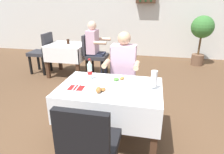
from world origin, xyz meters
The scene contains 17 objects.
ground_plane centered at (0.00, 0.00, 0.00)m, with size 11.00×11.00×0.00m, color brown.
back_wall centered at (0.00, 4.38, 1.40)m, with size 11.00×0.12×2.80m, color silver.
main_dining_table centered at (-0.01, 0.10, 0.57)m, with size 1.19×0.82×0.74m.
chair_far_diner_seat centered at (-0.01, 0.90, 0.55)m, with size 0.44×0.50×0.97m.
chair_near_camera_side centered at (-0.01, -0.70, 0.55)m, with size 0.44×0.50×0.97m.
seated_diner_far centered at (0.03, 0.79, 0.71)m, with size 0.50×0.46×1.26m.
plate_near_camera centered at (-0.05, -0.08, 0.75)m, with size 0.26×0.26×0.07m.
plate_far_diner centered at (0.05, 0.30, 0.75)m, with size 0.23×0.23×0.05m.
beer_glass_left centered at (0.48, 0.13, 0.85)m, with size 0.07×0.07×0.22m.
cola_bottle_primary centered at (-0.31, 0.28, 0.85)m, with size 0.06×0.06×0.27m.
napkin_cutlery_set centered at (-0.38, -0.02, 0.74)m, with size 0.18×0.19×0.01m.
background_dining_table centered at (-1.49, 2.20, 0.54)m, with size 0.84×0.74×0.74m.
background_chair_left centered at (-2.12, 2.20, 0.55)m, with size 0.50×0.44×0.97m.
background_chair_right centered at (-0.86, 2.20, 0.55)m, with size 0.50×0.44×0.97m.
background_patron centered at (-0.82, 2.20, 0.71)m, with size 0.46×0.50×1.26m.
background_table_tumbler centered at (-1.47, 2.23, 0.79)m, with size 0.06×0.06×0.11m, color black.
potted_plant_corner centered at (1.66, 3.65, 0.91)m, with size 0.57×0.57×1.31m.
Camera 1 is at (0.45, -1.94, 1.67)m, focal length 31.59 mm.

